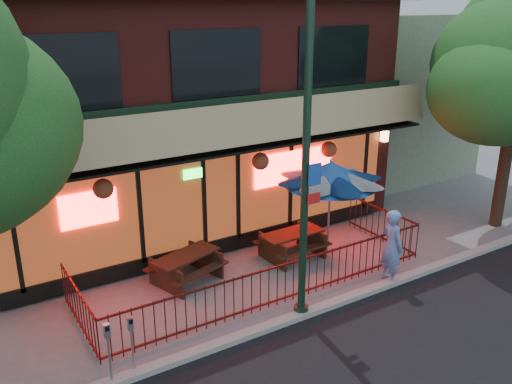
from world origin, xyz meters
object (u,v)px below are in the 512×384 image
at_px(parking_meter_near, 131,336).
at_px(parking_meter_far, 108,344).
at_px(picnic_table_left, 186,264).
at_px(pedestrian, 392,247).
at_px(picnic_table_right, 292,241).
at_px(patio_umbrella, 331,174).
at_px(street_light, 305,176).

height_order(parking_meter_near, parking_meter_far, parking_meter_far).
height_order(picnic_table_left, pedestrian, pedestrian).
distance_m(picnic_table_right, patio_umbrella, 2.06).
bearing_deg(pedestrian, parking_meter_far, 97.84).
relative_size(picnic_table_right, patio_umbrella, 0.63).
height_order(patio_umbrella, parking_meter_far, patio_umbrella).
relative_size(patio_umbrella, parking_meter_far, 2.16).
xyz_separation_m(street_light, pedestrian, (2.68, 0.05, -2.22)).
bearing_deg(pedestrian, picnic_table_right, 34.29).
bearing_deg(picnic_table_left, parking_meter_near, -130.80).
height_order(picnic_table_left, picnic_table_right, picnic_table_right).
distance_m(picnic_table_left, pedestrian, 4.92).
bearing_deg(picnic_table_left, picnic_table_right, -5.61).
height_order(street_light, patio_umbrella, street_light).
relative_size(picnic_table_left, patio_umbrella, 0.72).
height_order(picnic_table_right, patio_umbrella, patio_umbrella).
bearing_deg(picnic_table_right, pedestrian, -62.47).
height_order(pedestrian, parking_meter_far, pedestrian).
bearing_deg(parking_meter_near, street_light, -0.04).
relative_size(picnic_table_left, parking_meter_near, 1.64).
xyz_separation_m(street_light, parking_meter_far, (-4.20, -0.08, -2.30)).
relative_size(patio_umbrella, pedestrian, 1.45).
bearing_deg(parking_meter_far, picnic_table_right, 23.49).
height_order(street_light, parking_meter_near, street_light).
bearing_deg(patio_umbrella, picnic_table_left, 168.85).
relative_size(street_light, patio_umbrella, 2.59).
height_order(picnic_table_right, pedestrian, pedestrian).
height_order(picnic_table_left, patio_umbrella, patio_umbrella).
height_order(picnic_table_right, parking_meter_far, parking_meter_far).
bearing_deg(street_light, parking_meter_near, 179.96).
xyz_separation_m(patio_umbrella, parking_meter_far, (-6.49, -2.01, -1.46)).
bearing_deg(picnic_table_right, patio_umbrella, -28.69).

